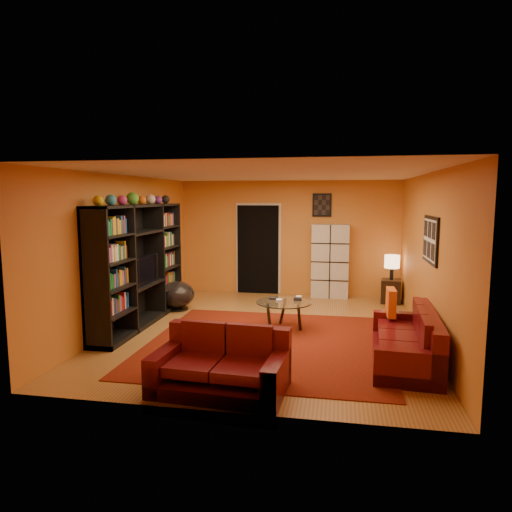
% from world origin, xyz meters
% --- Properties ---
extents(floor, '(6.00, 6.00, 0.00)m').
position_xyz_m(floor, '(0.00, 0.00, 0.00)').
color(floor, brown).
rests_on(floor, ground).
extents(ceiling, '(6.00, 6.00, 0.00)m').
position_xyz_m(ceiling, '(0.00, 0.00, 2.60)').
color(ceiling, white).
rests_on(ceiling, wall_back).
extents(wall_back, '(6.00, 0.00, 6.00)m').
position_xyz_m(wall_back, '(0.00, 3.00, 1.30)').
color(wall_back, '#C9752C').
rests_on(wall_back, floor).
extents(wall_front, '(6.00, 0.00, 6.00)m').
position_xyz_m(wall_front, '(0.00, -3.00, 1.30)').
color(wall_front, '#C9752C').
rests_on(wall_front, floor).
extents(wall_left, '(0.00, 6.00, 6.00)m').
position_xyz_m(wall_left, '(-2.50, 0.00, 1.30)').
color(wall_left, '#C9752C').
rests_on(wall_left, floor).
extents(wall_right, '(0.00, 6.00, 6.00)m').
position_xyz_m(wall_right, '(2.50, 0.00, 1.30)').
color(wall_right, '#C9752C').
rests_on(wall_right, floor).
extents(rug, '(3.60, 3.60, 0.01)m').
position_xyz_m(rug, '(0.10, -0.70, 0.01)').
color(rug, '#551409').
rests_on(rug, floor).
extents(doorway, '(0.95, 0.10, 2.04)m').
position_xyz_m(doorway, '(-0.70, 2.96, 1.02)').
color(doorway, black).
rests_on(doorway, floor).
extents(wall_art_right, '(0.03, 1.00, 0.70)m').
position_xyz_m(wall_art_right, '(2.48, -0.30, 1.60)').
color(wall_art_right, black).
rests_on(wall_art_right, wall_right).
extents(wall_art_back, '(0.42, 0.03, 0.52)m').
position_xyz_m(wall_art_back, '(0.75, 2.98, 2.05)').
color(wall_art_back, black).
rests_on(wall_art_back, wall_back).
extents(entertainment_unit, '(0.45, 3.00, 2.10)m').
position_xyz_m(entertainment_unit, '(-2.27, 0.00, 1.05)').
color(entertainment_unit, black).
rests_on(entertainment_unit, floor).
extents(tv, '(0.88, 0.12, 0.51)m').
position_xyz_m(tv, '(-2.23, -0.01, 0.97)').
color(tv, black).
rests_on(tv, entertainment_unit).
extents(sofa, '(0.95, 2.04, 0.85)m').
position_xyz_m(sofa, '(2.13, -1.13, 0.29)').
color(sofa, '#4B0A0F').
rests_on(sofa, rug).
extents(loveseat, '(1.56, 1.00, 0.85)m').
position_xyz_m(loveseat, '(-0.16, -2.42, 0.28)').
color(loveseat, '#4B0A0F').
rests_on(loveseat, rug).
extents(throw_pillow, '(0.12, 0.42, 0.42)m').
position_xyz_m(throw_pillow, '(1.95, -0.29, 0.63)').
color(throw_pillow, orange).
rests_on(throw_pillow, sofa).
extents(coffee_table, '(0.94, 0.94, 0.47)m').
position_xyz_m(coffee_table, '(0.25, 0.11, 0.43)').
color(coffee_table, silver).
rests_on(coffee_table, floor).
extents(storage_cabinet, '(0.82, 0.37, 1.63)m').
position_xyz_m(storage_cabinet, '(0.96, 2.80, 0.82)').
color(storage_cabinet, beige).
rests_on(storage_cabinet, floor).
extents(bowl_chair, '(0.70, 0.70, 0.57)m').
position_xyz_m(bowl_chair, '(-2.00, 1.07, 0.30)').
color(bowl_chair, black).
rests_on(bowl_chair, floor).
extents(side_table, '(0.44, 0.44, 0.50)m').
position_xyz_m(side_table, '(2.25, 2.45, 0.25)').
color(side_table, black).
rests_on(side_table, floor).
extents(table_lamp, '(0.31, 0.31, 0.52)m').
position_xyz_m(table_lamp, '(2.25, 2.45, 0.87)').
color(table_lamp, black).
rests_on(table_lamp, side_table).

